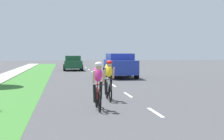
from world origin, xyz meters
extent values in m
plane|color=#424244|center=(0.00, 20.00, 0.00)|extent=(120.00, 120.00, 0.00)
cube|color=#38722D|center=(-5.13, 20.00, 0.00)|extent=(2.67, 70.00, 0.01)
cube|color=white|center=(0.00, 7.67, 0.00)|extent=(0.12, 1.80, 0.01)
cube|color=white|center=(0.00, 12.33, 0.00)|extent=(0.12, 1.80, 0.01)
cube|color=white|center=(0.00, 17.00, 0.00)|extent=(0.12, 1.80, 0.01)
cube|color=white|center=(0.00, 21.67, 0.00)|extent=(0.12, 1.80, 0.01)
cube|color=white|center=(0.00, 26.33, 0.00)|extent=(0.12, 1.80, 0.01)
cube|color=white|center=(0.00, 31.00, 0.00)|extent=(0.12, 1.80, 0.01)
cube|color=white|center=(0.00, 35.67, 0.00)|extent=(0.12, 1.80, 0.01)
cube|color=white|center=(0.00, 40.33, 0.00)|extent=(0.12, 1.80, 0.01)
cube|color=white|center=(0.00, 45.00, 0.00)|extent=(0.12, 1.80, 0.01)
cube|color=white|center=(0.00, 49.67, 0.00)|extent=(0.12, 1.80, 0.01)
torus|color=black|center=(-1.73, 9.02, 0.34)|extent=(0.06, 0.68, 0.68)
torus|color=black|center=(-1.73, 7.98, 0.34)|extent=(0.06, 0.68, 0.68)
cylinder|color=red|center=(-1.73, 8.40, 0.52)|extent=(0.04, 0.59, 0.43)
cylinder|color=red|center=(-1.73, 8.68, 0.62)|extent=(0.04, 0.04, 0.55)
cylinder|color=red|center=(-1.73, 8.45, 0.85)|extent=(0.03, 0.55, 0.03)
cylinder|color=black|center=(-1.73, 8.00, 0.86)|extent=(0.42, 0.02, 0.02)
ellipsoid|color=#CC2D8C|center=(-1.73, 8.52, 1.18)|extent=(0.30, 0.54, 0.63)
sphere|color=tan|center=(-1.73, 8.24, 1.42)|extent=(0.20, 0.20, 0.20)
ellipsoid|color=white|center=(-1.73, 8.24, 1.50)|extent=(0.24, 0.28, 0.16)
cylinder|color=tan|center=(-1.89, 8.24, 1.10)|extent=(0.07, 0.26, 0.45)
cylinder|color=tan|center=(-1.57, 8.24, 1.10)|extent=(0.07, 0.26, 0.45)
cylinder|color=black|center=(-1.83, 8.60, 0.52)|extent=(0.10, 0.30, 0.60)
cylinder|color=black|center=(-1.63, 8.55, 0.62)|extent=(0.10, 0.25, 0.61)
torus|color=black|center=(-1.09, 11.20, 0.34)|extent=(0.06, 0.68, 0.68)
torus|color=black|center=(-1.09, 10.16, 0.34)|extent=(0.06, 0.68, 0.68)
cylinder|color=#A5A8AD|center=(-1.09, 10.58, 0.52)|extent=(0.04, 0.59, 0.43)
cylinder|color=#A5A8AD|center=(-1.09, 10.86, 0.62)|extent=(0.04, 0.04, 0.55)
cylinder|color=#A5A8AD|center=(-1.09, 10.63, 0.85)|extent=(0.03, 0.55, 0.03)
cylinder|color=black|center=(-1.09, 10.18, 0.86)|extent=(0.42, 0.02, 0.02)
ellipsoid|color=yellow|center=(-1.09, 10.70, 1.18)|extent=(0.30, 0.54, 0.63)
sphere|color=tan|center=(-1.09, 10.42, 1.42)|extent=(0.20, 0.20, 0.20)
ellipsoid|color=red|center=(-1.09, 10.42, 1.50)|extent=(0.24, 0.28, 0.16)
cylinder|color=tan|center=(-1.25, 10.42, 1.10)|extent=(0.07, 0.26, 0.45)
cylinder|color=tan|center=(-0.93, 10.42, 1.10)|extent=(0.07, 0.26, 0.45)
cylinder|color=black|center=(-1.19, 10.78, 0.52)|extent=(0.10, 0.30, 0.60)
cylinder|color=black|center=(-0.99, 10.73, 0.62)|extent=(0.10, 0.25, 0.61)
cube|color=#23389E|center=(1.35, 22.89, 0.81)|extent=(1.90, 4.70, 1.00)
cube|color=#23389E|center=(1.35, 23.09, 1.53)|extent=(1.71, 2.91, 0.52)
cube|color=#1E2833|center=(1.35, 21.84, 1.41)|extent=(1.56, 0.08, 0.44)
cylinder|color=black|center=(0.40, 21.48, 0.36)|extent=(0.25, 0.72, 0.72)
cylinder|color=black|center=(2.30, 21.48, 0.36)|extent=(0.25, 0.72, 0.72)
cylinder|color=black|center=(0.40, 24.30, 0.36)|extent=(0.25, 0.72, 0.72)
cylinder|color=black|center=(2.30, 24.30, 0.36)|extent=(0.25, 0.72, 0.72)
cube|color=#194C2D|center=(-1.77, 34.13, 0.64)|extent=(1.76, 4.30, 0.76)
cube|color=#194C2D|center=(-1.77, 34.28, 1.26)|extent=(1.55, 2.24, 0.52)
cube|color=#1E2833|center=(-1.77, 33.31, 1.24)|extent=(1.44, 0.08, 0.44)
cylinder|color=black|center=(-2.65, 32.79, 0.32)|extent=(0.22, 0.64, 0.64)
cylinder|color=black|center=(-0.89, 32.79, 0.32)|extent=(0.22, 0.64, 0.64)
cylinder|color=black|center=(-2.65, 35.46, 0.32)|extent=(0.22, 0.64, 0.64)
cylinder|color=black|center=(-0.89, 35.46, 0.32)|extent=(0.22, 0.64, 0.64)
camera|label=1|loc=(-2.89, -3.22, 1.89)|focal=57.64mm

